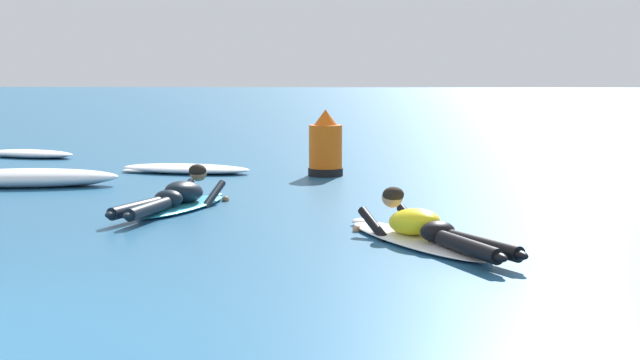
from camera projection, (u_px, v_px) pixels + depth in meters
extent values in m
plane|color=#235B84|center=(199.00, 169.00, 15.32)|extent=(120.00, 120.00, 0.00)
ellipsoid|color=white|center=(417.00, 239.00, 8.91)|extent=(1.63, 2.31, 0.07)
ellipsoid|color=white|center=(361.00, 221.00, 9.90)|extent=(0.28, 0.27, 0.06)
ellipsoid|color=yellow|center=(414.00, 222.00, 8.93)|extent=(0.70, 0.82, 0.35)
ellipsoid|color=black|center=(438.00, 232.00, 8.56)|extent=(0.43, 0.41, 0.20)
cylinder|color=black|center=(468.00, 247.00, 7.99)|extent=(0.52, 0.88, 0.14)
ellipsoid|color=black|center=(498.00, 257.00, 7.57)|extent=(0.19, 0.24, 0.08)
cylinder|color=black|center=(484.00, 245.00, 8.06)|extent=(0.61, 0.85, 0.14)
ellipsoid|color=black|center=(519.00, 255.00, 7.66)|extent=(0.19, 0.24, 0.08)
cylinder|color=black|center=(374.00, 225.00, 9.20)|extent=(0.34, 0.51, 0.31)
sphere|color=tan|center=(357.00, 230.00, 9.53)|extent=(0.09, 0.09, 0.09)
cylinder|color=black|center=(413.00, 222.00, 9.37)|extent=(0.34, 0.51, 0.31)
sphere|color=tan|center=(396.00, 227.00, 9.69)|extent=(0.09, 0.09, 0.09)
sphere|color=tan|center=(392.00, 197.00, 9.28)|extent=(0.21, 0.21, 0.21)
ellipsoid|color=black|center=(393.00, 195.00, 9.26)|extent=(0.29, 0.28, 0.16)
ellipsoid|color=#2DB2D1|center=(182.00, 206.00, 11.04)|extent=(1.02, 2.01, 0.07)
ellipsoid|color=#2DB2D1|center=(216.00, 195.00, 11.91)|extent=(0.23, 0.24, 0.06)
ellipsoid|color=black|center=(184.00, 192.00, 11.07)|extent=(0.56, 0.75, 0.35)
ellipsoid|color=black|center=(168.00, 198.00, 10.71)|extent=(0.40, 0.36, 0.20)
cylinder|color=black|center=(136.00, 208.00, 10.18)|extent=(0.43, 0.90, 0.14)
ellipsoid|color=black|center=(112.00, 214.00, 9.76)|extent=(0.16, 0.24, 0.08)
cylinder|color=black|center=(149.00, 209.00, 10.12)|extent=(0.33, 0.91, 0.14)
ellipsoid|color=black|center=(129.00, 215.00, 9.69)|extent=(0.16, 0.24, 0.08)
cylinder|color=black|center=(182.00, 194.00, 11.50)|extent=(0.24, 0.56, 0.32)
sphere|color=#8C6647|center=(195.00, 198.00, 11.85)|extent=(0.09, 0.09, 0.09)
cylinder|color=black|center=(213.00, 195.00, 11.33)|extent=(0.24, 0.56, 0.32)
sphere|color=#8C6647|center=(225.00, 200.00, 11.67)|extent=(0.09, 0.09, 0.09)
sphere|color=#8C6647|center=(198.00, 173.00, 11.41)|extent=(0.21, 0.21, 0.21)
ellipsoid|color=black|center=(198.00, 171.00, 11.39)|extent=(0.27, 0.25, 0.16)
ellipsoid|color=white|center=(30.00, 154.00, 17.22)|extent=(1.89, 1.08, 0.15)
ellipsoid|color=white|center=(54.00, 155.00, 17.18)|extent=(0.71, 0.52, 0.10)
ellipsoid|color=white|center=(3.00, 155.00, 17.33)|extent=(0.70, 0.45, 0.08)
ellipsoid|color=white|center=(186.00, 169.00, 14.75)|extent=(2.22, 1.13, 0.14)
ellipsoid|color=white|center=(220.00, 170.00, 14.74)|extent=(0.84, 0.57, 0.10)
ellipsoid|color=white|center=(147.00, 170.00, 14.84)|extent=(0.82, 0.53, 0.08)
ellipsoid|color=white|center=(25.00, 178.00, 13.04)|extent=(2.66, 1.12, 0.26)
ellipsoid|color=white|center=(74.00, 179.00, 13.21)|extent=(0.96, 0.46, 0.18)
cylinder|color=#EA5B0F|center=(326.00, 150.00, 14.34)|extent=(0.52, 0.52, 0.78)
cone|color=#EA5B0F|center=(326.00, 117.00, 14.28)|extent=(0.36, 0.36, 0.24)
cylinder|color=black|center=(326.00, 172.00, 14.39)|extent=(0.54, 0.54, 0.12)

